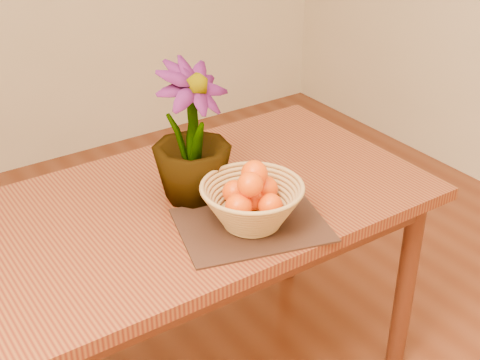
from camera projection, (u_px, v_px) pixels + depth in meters
table at (198, 223)px, 2.04m from camera, size 1.40×0.80×0.75m
placemat at (252, 225)px, 1.87m from camera, size 0.47×0.40×0.01m
wicker_basket at (252, 206)px, 1.84m from camera, size 0.29×0.29×0.12m
orange_pile at (252, 192)px, 1.82m from camera, size 0.19×0.18×0.13m
potted_plant at (191, 134)px, 1.91m from camera, size 0.30×0.30×0.42m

